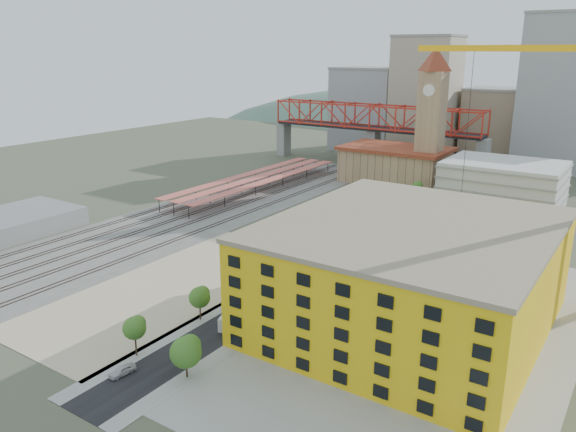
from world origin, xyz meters
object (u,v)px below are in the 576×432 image
Objects in this scene: construction_building at (410,274)px; car_0 at (122,371)px; clock_tower at (432,106)px; site_trailer_c at (292,281)px; site_trailer_d at (338,253)px; site_trailer_a at (233,315)px; site_trailer_b at (275,291)px.

car_0 is (-29.00, -40.00, -8.69)m from construction_building.
site_trailer_c is at bearing -85.34° from clock_tower.
site_trailer_d is (8.00, -78.71, -27.35)m from clock_tower.
construction_building is 11.92× the size of car_0.
site_trailer_a is 1.05× the size of site_trailer_c.
site_trailer_a is at bearing -91.21° from site_trailer_d.
site_trailer_d is at bearing 95.07° from car_0.
site_trailer_d is at bearing -84.20° from clock_tower.
construction_building is 5.80× the size of site_trailer_c.
site_trailer_a is at bearing -103.64° from site_trailer_c.
site_trailer_c is 19.52m from site_trailer_d.
site_trailer_a reaches higher than site_trailer_c.
car_0 is (-3.00, -61.29, -0.63)m from site_trailer_d.
site_trailer_c is 41.87m from car_0.
car_0 is (5.00, -139.99, -27.97)m from clock_tower.
construction_building is 27.32m from site_trailer_c.
site_trailer_d is at bearing 74.66° from site_trailer_b.
clock_tower is 12.25× the size of car_0.
construction_building is at bearing -5.57° from site_trailer_b.
clock_tower reaches higher than site_trailer_c.
site_trailer_b is at bearing -85.62° from clock_tower.
site_trailer_c is (8.00, -98.23, -27.50)m from clock_tower.
construction_building is 50.16m from car_0.
site_trailer_c is at bearing 93.76° from car_0.
site_trailer_a is at bearing -86.10° from clock_tower.
clock_tower is 5.32× the size of site_trailer_b.
construction_building is 27.59m from site_trailer_b.
clock_tower is at bearing 99.92° from car_0.
construction_building is 34.56m from site_trailer_d.
clock_tower is at bearing 81.02° from site_trailer_c.
clock_tower is 120.70m from site_trailer_a.
site_trailer_d is (0.00, 38.56, 0.09)m from site_trailer_a.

